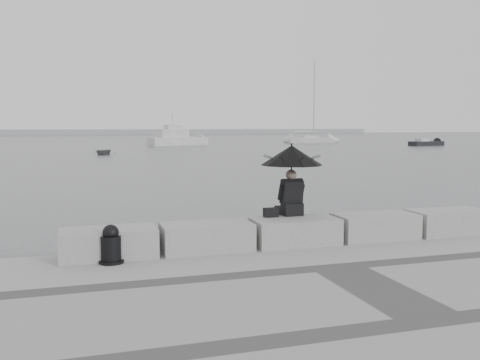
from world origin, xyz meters
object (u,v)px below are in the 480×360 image
object	(u,v)px
small_motorboat	(426,143)
motor_cruiser	(178,139)
mooring_bollard	(111,247)
sailboat_right	(311,139)
seated_person	(292,163)
dinghy	(103,152)

from	to	relation	value
small_motorboat	motor_cruiser	bearing A→B (deg)	150.87
mooring_bollard	small_motorboat	xyz separation A→B (m)	(45.26, 53.51, -0.45)
mooring_bollard	motor_cruiser	bearing A→B (deg)	78.54
motor_cruiser	sailboat_right	bearing A→B (deg)	-2.90
seated_person	dinghy	bearing A→B (deg)	89.03
seated_person	motor_cruiser	world-z (taller)	motor_cruiser
mooring_bollard	dinghy	xyz separation A→B (m)	(1.99, 43.45, -0.50)
dinghy	small_motorboat	bearing A→B (deg)	22.70
sailboat_right	dinghy	world-z (taller)	sailboat_right
sailboat_right	small_motorboat	world-z (taller)	sailboat_right
motor_cruiser	dinghy	size ratio (longest dim) A/B	2.62
sailboat_right	small_motorboat	xyz separation A→B (m)	(10.13, -15.36, -0.22)
mooring_bollard	sailboat_right	xyz separation A→B (m)	(35.13, 68.87, -0.23)
mooring_bollard	sailboat_right	size ratio (longest dim) A/B	0.05
seated_person	small_motorboat	size ratio (longest dim) A/B	0.26
motor_cruiser	small_motorboat	size ratio (longest dim) A/B	1.57
sailboat_right	dinghy	size ratio (longest dim) A/B	4.02
seated_person	motor_cruiser	distance (m)	64.47
sailboat_right	seated_person	bearing A→B (deg)	-99.63
mooring_bollard	dinghy	bearing A→B (deg)	87.37
sailboat_right	dinghy	xyz separation A→B (m)	(-33.13, -25.42, -0.27)
mooring_bollard	sailboat_right	world-z (taller)	sailboat_right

